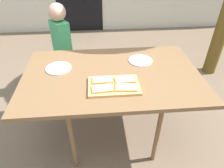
# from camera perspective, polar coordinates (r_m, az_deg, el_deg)

# --- Properties ---
(ground_plane) EXTENTS (16.00, 16.00, 0.00)m
(ground_plane) POSITION_cam_1_polar(r_m,az_deg,el_deg) (2.13, -0.05, -13.33)
(ground_plane) COLOR #735F4B
(dining_table) EXTENTS (1.44, 0.91, 0.72)m
(dining_table) POSITION_cam_1_polar(r_m,az_deg,el_deg) (1.68, -0.06, 1.74)
(dining_table) COLOR brown
(dining_table) RESTS_ON ground
(cutting_board) EXTENTS (0.38, 0.24, 0.02)m
(cutting_board) POSITION_cam_1_polar(r_m,az_deg,el_deg) (1.50, 0.66, -0.45)
(cutting_board) COLOR tan
(cutting_board) RESTS_ON dining_table
(pizza_slice_near_right) EXTENTS (0.16, 0.10, 0.02)m
(pizza_slice_near_right) POSITION_cam_1_polar(r_m,az_deg,el_deg) (1.46, 4.00, -0.97)
(pizza_slice_near_right) COLOR #DE9E54
(pizza_slice_near_right) RESTS_ON cutting_board
(pizza_slice_near_left) EXTENTS (0.16, 0.10, 0.02)m
(pizza_slice_near_left) POSITION_cam_1_polar(r_m,az_deg,el_deg) (1.45, -2.67, -1.26)
(pizza_slice_near_left) COLOR #DE9E54
(pizza_slice_near_left) RESTS_ON cutting_board
(pizza_slice_far_right) EXTENTS (0.16, 0.10, 0.02)m
(pizza_slice_far_right) POSITION_cam_1_polar(r_m,az_deg,el_deg) (1.54, 3.70, 1.26)
(pizza_slice_far_right) COLOR #DE9E54
(pizza_slice_far_right) RESTS_ON cutting_board
(pizza_slice_far_left) EXTENTS (0.16, 0.09, 0.02)m
(pizza_slice_far_left) POSITION_cam_1_polar(r_m,az_deg,el_deg) (1.53, -2.69, 1.17)
(pizza_slice_far_left) COLOR #DE9E54
(pizza_slice_far_left) RESTS_ON cutting_board
(plate_white_left) EXTENTS (0.21, 0.21, 0.01)m
(plate_white_left) POSITION_cam_1_polar(r_m,az_deg,el_deg) (1.77, -14.84, 4.33)
(plate_white_left) COLOR silver
(plate_white_left) RESTS_ON dining_table
(plate_white_right) EXTENTS (0.21, 0.21, 0.01)m
(plate_white_right) POSITION_cam_1_polar(r_m,az_deg,el_deg) (1.84, 8.03, 6.59)
(plate_white_right) COLOR white
(plate_white_right) RESTS_ON dining_table
(child_left) EXTENTS (0.25, 0.28, 1.07)m
(child_left) POSITION_cam_1_polar(r_m,az_deg,el_deg) (2.45, -14.00, 11.23)
(child_left) COLOR navy
(child_left) RESTS_ON ground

